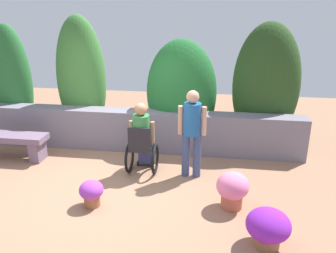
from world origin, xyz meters
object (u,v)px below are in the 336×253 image
at_px(flower_pot_purple_near, 268,227).
at_px(flower_pot_terracotta_by_wall, 232,189).
at_px(person_in_wheelchair, 142,140).
at_px(stone_bench, 10,142).
at_px(person_standing_companion, 192,129).
at_px(flower_pot_red_accent, 91,192).

xyz_separation_m(flower_pot_purple_near, flower_pot_terracotta_by_wall, (-0.42, 0.84, 0.04)).
relative_size(person_in_wheelchair, flower_pot_purple_near, 2.34).
distance_m(stone_bench, flower_pot_purple_near, 5.15).
relative_size(person_standing_companion, flower_pot_purple_near, 2.79).
relative_size(flower_pot_terracotta_by_wall, flower_pot_red_accent, 1.38).
bearing_deg(person_standing_companion, stone_bench, -174.51).
bearing_deg(person_standing_companion, flower_pot_purple_near, -48.53).
xyz_separation_m(person_in_wheelchair, person_standing_companion, (0.89, -0.05, 0.29)).
distance_m(person_standing_companion, flower_pot_purple_near, 2.19).
bearing_deg(flower_pot_purple_near, stone_bench, 157.08).
distance_m(stone_bench, flower_pot_terracotta_by_wall, 4.47).
bearing_deg(person_standing_companion, flower_pot_terracotta_by_wall, -44.05).
bearing_deg(stone_bench, person_in_wheelchair, -4.62).
relative_size(person_standing_companion, flower_pot_red_accent, 3.80).
relative_size(person_in_wheelchair, flower_pot_terracotta_by_wall, 2.31).
xyz_separation_m(stone_bench, person_standing_companion, (3.62, -0.23, 0.56)).
bearing_deg(flower_pot_red_accent, person_standing_companion, 40.02).
bearing_deg(person_standing_companion, flower_pot_red_accent, -130.81).
bearing_deg(flower_pot_red_accent, flower_pot_purple_near, -12.74).
relative_size(flower_pot_purple_near, flower_pot_terracotta_by_wall, 0.98).
bearing_deg(flower_pot_terracotta_by_wall, flower_pot_red_accent, -172.94).
height_order(person_in_wheelchair, flower_pot_terracotta_by_wall, person_in_wheelchair).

